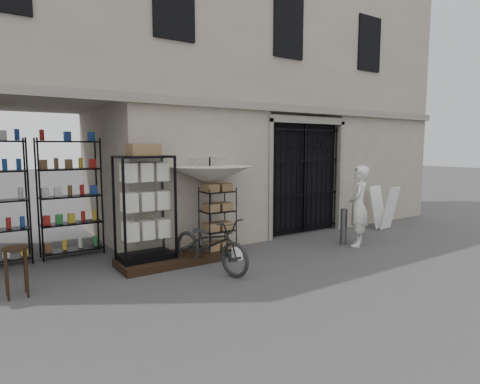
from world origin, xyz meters
TOP-DOWN VIEW (x-y plane):
  - ground at (0.00, 0.00)m, footprint 80.00×80.00m
  - main_building at (0.00, 4.00)m, footprint 14.00×4.00m
  - shop_recess at (-4.50, 2.80)m, footprint 3.00×1.70m
  - shop_shelving at (-4.55, 3.30)m, footprint 2.70×0.50m
  - iron_gate at (1.75, 2.28)m, footprint 2.50×0.21m
  - step_platform at (-2.40, 1.55)m, footprint 2.00×0.90m
  - display_cabinet at (-2.84, 1.63)m, footprint 1.10×0.80m
  - wire_rack at (-1.30, 1.50)m, footprint 0.67×0.50m
  - market_umbrella at (-1.37, 1.70)m, footprint 1.92×1.94m
  - white_bucket at (-1.09, 1.08)m, footprint 0.27×0.27m
  - bicycle at (-1.92, 0.74)m, footprint 0.90×1.14m
  - wooden_stool at (-5.08, 1.24)m, footprint 0.43×0.43m
  - steel_bollard at (1.72, 0.72)m, footprint 0.18×0.18m
  - shopkeeper at (1.89, 0.44)m, footprint 1.68×1.92m
  - easel_sign at (4.03, 1.30)m, footprint 0.65×0.72m

SIDE VIEW (x-z plane):
  - ground at x=0.00m, z-range 0.00..0.00m
  - bicycle at x=-1.92m, z-range -0.96..0.96m
  - shopkeeper at x=1.89m, z-range -0.23..0.23m
  - step_platform at x=-2.40m, z-range 0.00..0.15m
  - white_bucket at x=-1.09m, z-range 0.00..0.23m
  - wooden_stool at x=-5.08m, z-range 0.02..0.81m
  - steel_bollard at x=1.72m, z-range 0.00..0.85m
  - easel_sign at x=4.03m, z-range 0.02..1.21m
  - wire_rack at x=-1.30m, z-range -0.02..1.45m
  - display_cabinet at x=-2.84m, z-range -0.04..2.13m
  - shop_shelving at x=-4.55m, z-range 0.00..2.50m
  - iron_gate at x=1.75m, z-range 0.00..3.00m
  - shop_recess at x=-4.50m, z-range 0.00..3.00m
  - market_umbrella at x=-1.37m, z-range 0.55..3.08m
  - main_building at x=0.00m, z-range 0.00..9.00m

